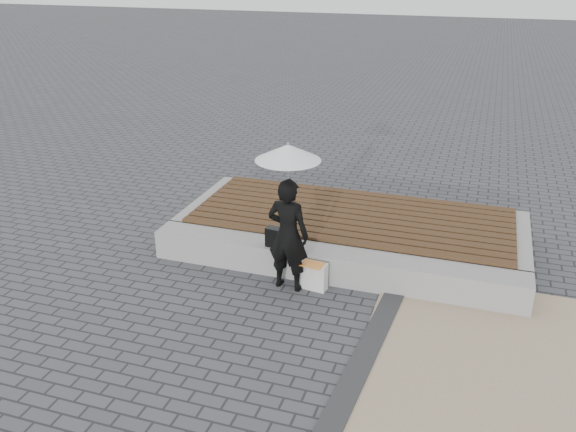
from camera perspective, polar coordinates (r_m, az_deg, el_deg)
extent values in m
plane|color=#47474C|center=(6.86, 0.60, -11.98)|extent=(80.00, 80.00, 0.00)
cube|color=#303133|center=(6.32, 5.89, -15.52)|extent=(0.61, 5.20, 0.04)
cube|color=gray|center=(8.08, 4.09, -4.54)|extent=(5.00, 0.45, 0.40)
cube|color=#989893|center=(9.13, 5.99, -1.18)|extent=(5.00, 2.00, 0.40)
imported|color=black|center=(7.60, 0.00, -1.77)|extent=(0.57, 0.40, 1.49)
cylinder|color=#B8B8BD|center=(7.37, 0.00, 2.33)|extent=(0.01, 0.01, 0.79)
cone|color=white|center=(7.21, 0.00, 5.99)|extent=(0.79, 0.79, 0.19)
sphere|color=#B8B8BD|center=(7.17, 0.00, 6.83)|extent=(0.03, 0.03, 0.03)
cube|color=black|center=(8.00, -0.78, -2.09)|extent=(0.39, 0.18, 0.26)
cube|color=silver|center=(7.82, 2.40, -5.62)|extent=(0.37, 0.19, 0.37)
cube|color=red|center=(7.69, 2.32, -4.56)|extent=(0.31, 0.24, 0.01)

